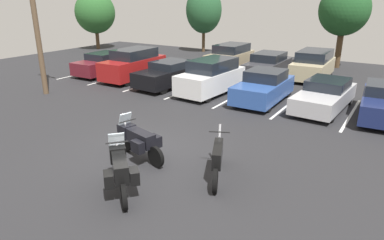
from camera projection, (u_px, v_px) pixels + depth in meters
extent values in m
cube|color=#262628|center=(145.00, 153.00, 11.69)|extent=(44.00, 44.00, 0.10)
cylinder|color=black|center=(126.00, 142.00, 11.63)|extent=(0.68, 0.28, 0.67)
cylinder|color=black|center=(156.00, 157.00, 10.51)|extent=(0.68, 0.28, 0.67)
cube|color=black|center=(140.00, 137.00, 10.93)|extent=(1.29, 0.68, 0.44)
cylinder|color=#B2B2B7|center=(127.00, 131.00, 11.40)|extent=(0.52, 0.19, 1.14)
cylinder|color=black|center=(128.00, 121.00, 11.22)|extent=(0.19, 0.61, 0.04)
cube|color=black|center=(127.00, 130.00, 11.41)|extent=(0.54, 0.56, 0.39)
cube|color=#B2C1CC|center=(125.00, 119.00, 11.31)|extent=(0.26, 0.47, 0.39)
cube|color=black|center=(138.00, 147.00, 10.50)|extent=(0.49, 0.34, 0.36)
cube|color=black|center=(155.00, 141.00, 10.93)|extent=(0.49, 0.34, 0.36)
cylinder|color=black|center=(119.00, 167.00, 9.90)|extent=(0.56, 0.52, 0.65)
cylinder|color=black|center=(124.00, 197.00, 8.42)|extent=(0.56, 0.52, 0.65)
cube|color=black|center=(120.00, 167.00, 9.02)|extent=(1.16, 1.09, 0.50)
cylinder|color=#B2B2B7|center=(118.00, 156.00, 9.66)|extent=(0.42, 0.39, 1.12)
cylinder|color=black|center=(117.00, 142.00, 9.43)|extent=(0.44, 0.49, 0.04)
cube|color=black|center=(118.00, 154.00, 9.65)|extent=(0.62, 0.62, 0.45)
cube|color=#B2C1CC|center=(116.00, 139.00, 9.56)|extent=(0.41, 0.44, 0.39)
cube|color=black|center=(109.00, 179.00, 8.64)|extent=(0.49, 0.47, 0.36)
cube|color=black|center=(134.00, 176.00, 8.81)|extent=(0.49, 0.47, 0.36)
cylinder|color=black|center=(219.00, 154.00, 10.69)|extent=(0.38, 0.65, 0.66)
cylinder|color=black|center=(215.00, 181.00, 9.15)|extent=(0.38, 0.65, 0.66)
cube|color=black|center=(218.00, 154.00, 9.78)|extent=(0.74, 1.23, 0.47)
cylinder|color=#B2B2B7|center=(219.00, 144.00, 10.43)|extent=(0.28, 0.49, 1.13)
cylinder|color=black|center=(219.00, 132.00, 10.22)|extent=(0.58, 0.29, 0.04)
cube|color=silver|center=(88.00, 72.00, 23.82)|extent=(0.12, 5.07, 0.01)
cube|color=silver|center=(118.00, 77.00, 22.40)|extent=(0.12, 5.07, 0.01)
cube|color=silver|center=(152.00, 83.00, 20.99)|extent=(0.12, 5.07, 0.01)
cube|color=silver|center=(191.00, 89.00, 19.57)|extent=(0.12, 5.07, 0.01)
cube|color=silver|center=(236.00, 96.00, 18.15)|extent=(0.12, 5.07, 0.01)
cube|color=silver|center=(288.00, 104.00, 16.73)|extent=(0.12, 5.07, 0.01)
cube|color=silver|center=(351.00, 114.00, 15.31)|extent=(0.12, 5.07, 0.01)
cube|color=maroon|center=(104.00, 65.00, 23.00)|extent=(1.91, 4.27, 0.82)
cube|color=black|center=(104.00, 56.00, 22.87)|extent=(1.72, 2.06, 0.42)
cylinder|color=black|center=(97.00, 75.00, 21.57)|extent=(0.23, 0.64, 0.64)
cylinder|color=black|center=(80.00, 72.00, 22.32)|extent=(0.23, 0.64, 0.64)
cylinder|color=black|center=(128.00, 67.00, 23.89)|extent=(0.23, 0.64, 0.64)
cylinder|color=black|center=(111.00, 65.00, 24.64)|extent=(0.23, 0.64, 0.64)
cube|color=maroon|center=(133.00, 67.00, 21.52)|extent=(1.88, 4.52, 1.10)
cube|color=black|center=(134.00, 53.00, 21.39)|extent=(1.72, 2.74, 0.59)
cylinder|color=black|center=(127.00, 80.00, 20.06)|extent=(0.23, 0.69, 0.68)
cylinder|color=black|center=(107.00, 77.00, 20.83)|extent=(0.23, 0.69, 0.68)
cylinder|color=black|center=(158.00, 71.00, 22.51)|extent=(0.23, 0.69, 0.68)
cylinder|color=black|center=(140.00, 69.00, 23.28)|extent=(0.23, 0.69, 0.68)
cube|color=black|center=(170.00, 75.00, 19.98)|extent=(2.14, 4.75, 0.83)
cube|color=black|center=(171.00, 64.00, 19.86)|extent=(1.82, 2.17, 0.41)
cylinder|color=black|center=(163.00, 88.00, 18.44)|extent=(0.26, 0.70, 0.69)
cylinder|color=black|center=(141.00, 84.00, 19.32)|extent=(0.26, 0.70, 0.69)
cylinder|color=black|center=(197.00, 77.00, 20.85)|extent=(0.26, 0.70, 0.69)
cylinder|color=black|center=(176.00, 74.00, 21.72)|extent=(0.26, 0.70, 0.69)
cube|color=white|center=(211.00, 81.00, 18.40)|extent=(2.08, 4.48, 1.02)
cube|color=black|center=(213.00, 65.00, 18.25)|extent=(1.82, 2.81, 0.62)
cylinder|color=black|center=(207.00, 96.00, 16.98)|extent=(0.26, 0.65, 0.63)
cylinder|color=black|center=(183.00, 91.00, 17.82)|extent=(0.26, 0.65, 0.63)
cylinder|color=black|center=(237.00, 84.00, 19.24)|extent=(0.26, 0.65, 0.63)
cylinder|color=black|center=(214.00, 81.00, 20.08)|extent=(0.26, 0.65, 0.63)
cube|color=#2D519E|center=(263.00, 89.00, 17.02)|extent=(1.91, 4.27, 0.84)
cube|color=black|center=(266.00, 75.00, 16.99)|extent=(1.73, 1.86, 0.51)
cylinder|color=black|center=(268.00, 105.00, 15.57)|extent=(0.23, 0.62, 0.61)
cylinder|color=black|center=(236.00, 100.00, 16.36)|extent=(0.23, 0.62, 0.61)
cylinder|color=black|center=(287.00, 91.00, 17.89)|extent=(0.23, 0.62, 0.61)
cylinder|color=black|center=(258.00, 87.00, 18.67)|extent=(0.23, 0.62, 0.61)
cube|color=#B7B7BC|center=(324.00, 98.00, 15.86)|extent=(2.08, 4.73, 0.71)
cube|color=black|center=(328.00, 84.00, 15.98)|extent=(1.79, 2.16, 0.44)
cylinder|color=black|center=(331.00, 115.00, 14.31)|extent=(0.26, 0.63, 0.61)
cylinder|color=black|center=(295.00, 108.00, 15.16)|extent=(0.26, 0.63, 0.61)
cylinder|color=black|center=(349.00, 98.00, 16.73)|extent=(0.26, 0.63, 0.61)
cylinder|color=black|center=(317.00, 93.00, 17.58)|extent=(0.26, 0.63, 0.61)
cylinder|color=black|center=(362.00, 119.00, 13.79)|extent=(0.27, 0.69, 0.67)
cylinder|color=black|center=(365.00, 101.00, 16.18)|extent=(0.27, 0.69, 0.67)
cube|color=tan|center=(230.00, 60.00, 24.27)|extent=(1.92, 4.34, 1.04)
cube|color=black|center=(232.00, 48.00, 24.20)|extent=(1.74, 2.71, 0.57)
cylinder|color=black|center=(230.00, 71.00, 22.84)|extent=(0.23, 0.64, 0.63)
cylinder|color=black|center=(209.00, 68.00, 23.66)|extent=(0.23, 0.64, 0.63)
cylinder|color=black|center=(248.00, 64.00, 25.15)|extent=(0.23, 0.64, 0.63)
cylinder|color=black|center=(229.00, 62.00, 25.97)|extent=(0.23, 0.64, 0.63)
cube|color=#38383D|center=(267.00, 66.00, 22.85)|extent=(1.90, 4.61, 0.73)
cube|color=black|center=(269.00, 57.00, 22.78)|extent=(1.74, 2.40, 0.52)
cylinder|color=black|center=(271.00, 76.00, 21.29)|extent=(0.22, 0.64, 0.64)
cylinder|color=black|center=(247.00, 73.00, 22.09)|extent=(0.22, 0.64, 0.64)
cylinder|color=black|center=(286.00, 68.00, 23.78)|extent=(0.22, 0.64, 0.64)
cylinder|color=black|center=(264.00, 65.00, 24.59)|extent=(0.22, 0.64, 0.64)
cube|color=#C1B289|center=(313.00, 68.00, 21.72)|extent=(2.03, 4.50, 0.96)
cube|color=black|center=(315.00, 55.00, 21.64)|extent=(1.84, 3.03, 0.61)
cylinder|color=black|center=(320.00, 80.00, 20.22)|extent=(0.24, 0.65, 0.64)
cylinder|color=black|center=(292.00, 77.00, 21.03)|extent=(0.24, 0.65, 0.64)
cylinder|color=black|center=(330.00, 71.00, 22.67)|extent=(0.24, 0.65, 0.64)
cylinder|color=black|center=(305.00, 69.00, 23.47)|extent=(0.24, 0.65, 0.64)
cylinder|color=brown|center=(33.00, 6.00, 17.09)|extent=(0.27, 0.27, 9.04)
cylinder|color=#4C3823|center=(203.00, 43.00, 32.49)|extent=(0.28, 0.28, 1.71)
ellipsoid|color=#23512D|center=(204.00, 10.00, 31.50)|extent=(3.27, 3.27, 4.18)
cylinder|color=#4C3823|center=(338.00, 52.00, 25.07)|extent=(0.43, 0.43, 2.30)
ellipsoid|color=#1E4C23|center=(344.00, 10.00, 24.08)|extent=(3.48, 3.48, 3.58)
cylinder|color=#4C3823|center=(98.00, 41.00, 34.34)|extent=(0.35, 0.35, 1.51)
ellipsoid|color=#285B28|center=(95.00, 12.00, 33.41)|extent=(3.82, 3.82, 3.98)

